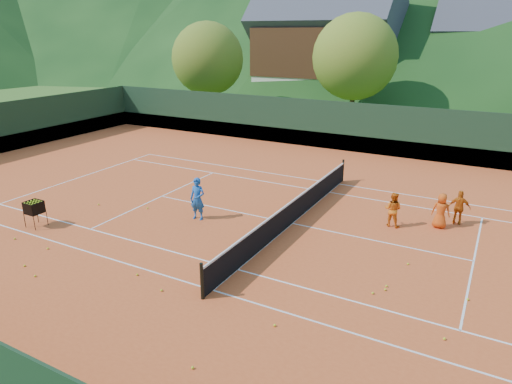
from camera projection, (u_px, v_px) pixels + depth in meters
The scene contains 31 objects.
ground at pixel (292, 224), 17.55m from camera, with size 400.00×400.00×0.00m, color #30551A.
clay_court at pixel (292, 224), 17.55m from camera, with size 40.00×24.00×0.02m, color #C74C20.
coach at pixel (197, 199), 17.69m from camera, with size 0.61×0.40×1.68m, color #1A56AA.
student_a at pixel (393, 209), 17.11m from camera, with size 0.65×0.51×1.34m, color orange.
student_b at pixel (459, 208), 17.26m from camera, with size 0.79×0.33×1.35m, color #CC6012.
student_c at pixel (441, 211), 16.96m from camera, with size 0.66×0.43×1.35m, color #D64E13.
tennis_ball_0 at pixel (162, 290), 12.94m from camera, with size 0.07×0.07×0.07m, color #C0D423.
tennis_ball_1 at pixel (148, 208), 18.97m from camera, with size 0.07×0.07×0.07m, color #C0D423.
tennis_ball_2 at pixel (386, 286), 13.16m from camera, with size 0.07×0.07×0.07m, color #C0D423.
tennis_ball_4 at pixel (373, 293), 12.80m from camera, with size 0.07×0.07×0.07m, color #C0D423.
tennis_ball_5 at pixel (35, 276), 13.69m from camera, with size 0.07×0.07×0.07m, color #C0D423.
tennis_ball_6 at pixel (137, 275), 13.77m from camera, with size 0.07×0.07×0.07m, color #C0D423.
tennis_ball_7 at pixel (468, 299), 12.50m from camera, with size 0.07×0.07×0.07m, color #C0D423.
tennis_ball_8 at pixel (444, 339), 10.89m from camera, with size 0.07×0.07×0.07m, color #C0D423.
tennis_ball_9 at pixel (193, 368), 9.95m from camera, with size 0.07×0.07×0.07m, color #C0D423.
tennis_ball_10 at pixel (385, 290), 12.97m from camera, with size 0.07×0.07×0.07m, color #C0D423.
tennis_ball_11 at pixel (15, 239), 16.16m from camera, with size 0.07×0.07×0.07m, color #C0D423.
tennis_ball_12 at pixel (25, 266), 14.30m from camera, with size 0.07×0.07×0.07m, color #C0D423.
tennis_ball_13 at pixel (408, 264), 14.41m from camera, with size 0.07×0.07×0.07m, color #C0D423.
tennis_ball_14 at pixel (243, 255), 14.96m from camera, with size 0.07×0.07×0.07m, color #C0D423.
tennis_ball_15 at pixel (275, 325), 11.39m from camera, with size 0.07×0.07×0.07m, color #C0D423.
tennis_ball_16 at pixel (99, 204), 19.38m from camera, with size 0.07×0.07×0.07m, color #C0D423.
tennis_ball_17 at pixel (48, 248), 15.44m from camera, with size 0.07×0.07×0.07m, color #C0D423.
court_lines at pixel (292, 223), 17.54m from camera, with size 23.83×11.03×0.00m.
tennis_net at pixel (292, 211), 17.38m from camera, with size 0.10×12.07×1.10m.
perimeter_fence at pixel (293, 193), 17.13m from camera, with size 40.40×24.24×3.00m.
ball_hopper at pixel (34, 208), 17.04m from camera, with size 0.57×0.57×1.00m.
chalet_left at pixel (326, 46), 45.04m from camera, with size 13.80×9.93×12.92m.
chalet_mid at pixel (508, 55), 41.35m from camera, with size 12.65×8.82×11.45m.
tree_a at pixel (208, 59), 38.07m from camera, with size 6.00×6.00×7.88m.
tree_b at pixel (355, 57), 34.20m from camera, with size 6.40×6.40×8.40m.
Camera 1 is at (6.51, -14.85, 6.98)m, focal length 32.00 mm.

